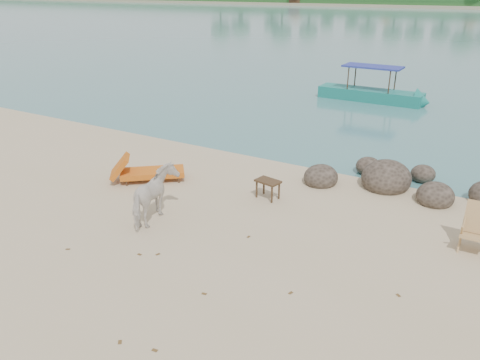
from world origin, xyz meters
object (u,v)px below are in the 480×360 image
Objects in this scene: cow at (155,197)px; side_table at (268,190)px; boulders at (407,185)px; boat_near at (372,72)px; deck_chair at (476,232)px; lounge_chair at (152,170)px.

side_table is (1.75, 2.54, -0.40)m from cow.
boulders is 9.77× the size of side_table.
cow is 0.27× the size of boat_near.
deck_chair is (1.97, -2.63, 0.32)m from boulders.
boulders is 2.74× the size of lounge_chair.
lounge_chair is (-1.78, 1.97, -0.31)m from cow.
boat_near is (2.48, 13.88, 1.06)m from lounge_chair.
cow is 0.68× the size of lounge_chair.
cow reaches higher than deck_chair.
boulders is at bearing -15.12° from lounge_chair.
cow is 2.42× the size of side_table.
cow is at bearing -87.49° from lounge_chair.
cow reaches higher than boulders.
deck_chair is at bearing -64.44° from boat_near.
deck_chair is at bearing -175.39° from cow.
boat_near reaches higher than lounge_chair.
side_table is (-3.12, -2.45, 0.07)m from boulders.
cow is 2.67m from lounge_chair.
cow is at bearing -160.84° from deck_chair.
lounge_chair is at bearing -159.82° from side_table.
boat_near reaches higher than deck_chair.
cow is at bearing -113.54° from side_table.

